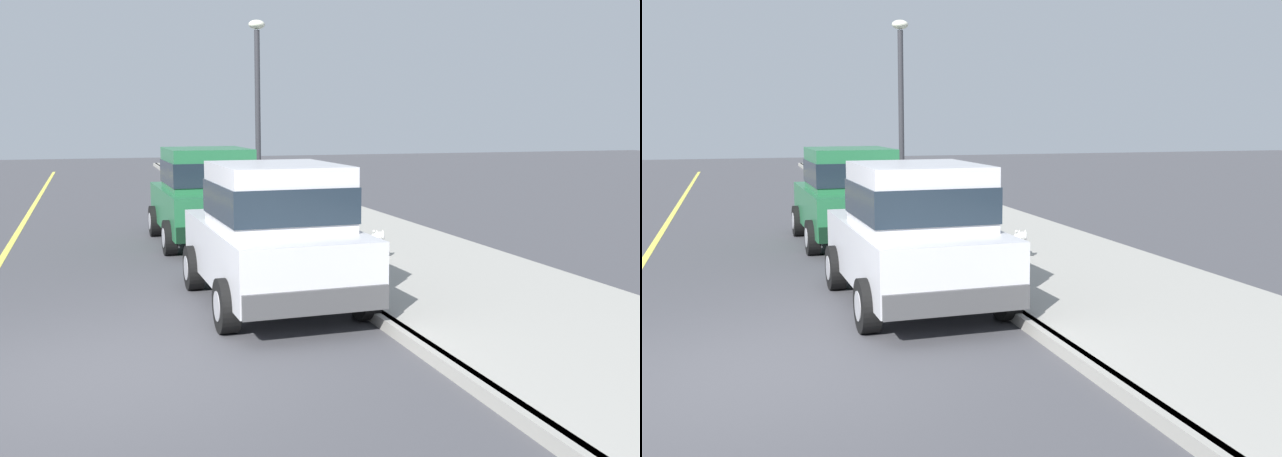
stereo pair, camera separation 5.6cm
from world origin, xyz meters
TOP-DOWN VIEW (x-y plane):
  - ground_plane at (0.00, 0.00)m, footprint 80.00×80.00m
  - curb at (3.20, 0.00)m, footprint 0.16×64.00m
  - sidewalk at (5.00, 0.00)m, footprint 3.60×64.00m
  - car_silver_hatchback at (2.21, 2.16)m, footprint 2.03×3.84m
  - car_green_hatchback at (2.10, 7.29)m, footprint 2.03×3.84m
  - dog_white at (4.52, 4.29)m, footprint 0.27×0.75m
  - fire_hydrant at (3.65, 8.00)m, footprint 0.34×0.24m
  - street_lamp at (3.55, 9.02)m, footprint 0.36×0.36m

SIDE VIEW (x-z plane):
  - ground_plane at x=0.00m, z-range 0.00..0.00m
  - curb at x=3.20m, z-range 0.00..0.14m
  - sidewalk at x=5.00m, z-range 0.00..0.14m
  - dog_white at x=4.52m, z-range 0.18..0.67m
  - fire_hydrant at x=3.65m, z-range 0.11..0.84m
  - car_silver_hatchback at x=2.21m, z-range 0.04..1.92m
  - car_green_hatchback at x=2.10m, z-range 0.04..1.92m
  - street_lamp at x=3.55m, z-range 0.70..5.12m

